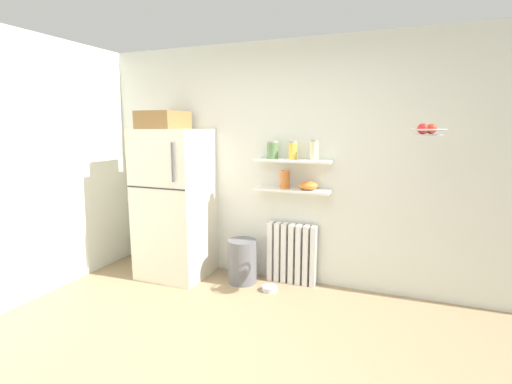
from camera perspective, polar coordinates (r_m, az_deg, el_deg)
The scene contains 15 objects.
ground_plane at distance 3.15m, azimuth -4.13°, elevation -22.82°, with size 7.04×7.04×0.00m, color #9E8460.
back_wall at distance 4.12m, azimuth 5.09°, elevation 4.23°, with size 7.04×0.10×2.60m, color silver.
side_wall_left at distance 4.25m, azimuth -32.23°, elevation 2.92°, with size 0.10×4.80×2.60m, color silver.
refrigerator at distance 4.36m, azimuth -12.30°, elevation -1.19°, with size 0.73×0.71×1.87m.
radiator at distance 4.18m, azimuth 5.47°, elevation -9.28°, with size 0.54×0.12×0.67m.
wall_shelf_lower at distance 3.98m, azimuth 5.51°, elevation 0.31°, with size 0.81×0.22×0.03m, color white.
wall_shelf_upper at distance 3.94m, azimuth 5.59°, elevation 4.74°, with size 0.81×0.22×0.03m, color white.
storage_jar_0 at distance 4.00m, azimuth 2.53°, elevation 6.39°, with size 0.12×0.12×0.19m.
storage_jar_1 at distance 3.93m, azimuth 5.61°, elevation 6.30°, with size 0.09×0.09×0.19m.
storage_jar_2 at distance 3.88m, azimuth 8.80°, elevation 6.31°, with size 0.09×0.09×0.21m.
vase at distance 3.99m, azimuth 4.44°, elevation 1.92°, with size 0.10×0.10×0.19m, color #CC7033.
shelf_bowl at distance 3.93m, azimuth 7.92°, elevation 0.97°, with size 0.20×0.20×0.09m, color orange.
trash_bin at distance 4.21m, azimuth -2.11°, elevation -10.45°, with size 0.32×0.32×0.48m, color slate.
pet_food_bowl at distance 4.07m, azimuth 2.10°, elevation -14.45°, with size 0.16×0.16×0.05m, color #B7B7BC.
hanging_fruit_basket at distance 3.43m, azimuth 24.58°, elevation 8.55°, with size 0.28×0.28×0.10m.
Camera 1 is at (1.17, -1.88, 1.70)m, focal length 26.33 mm.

